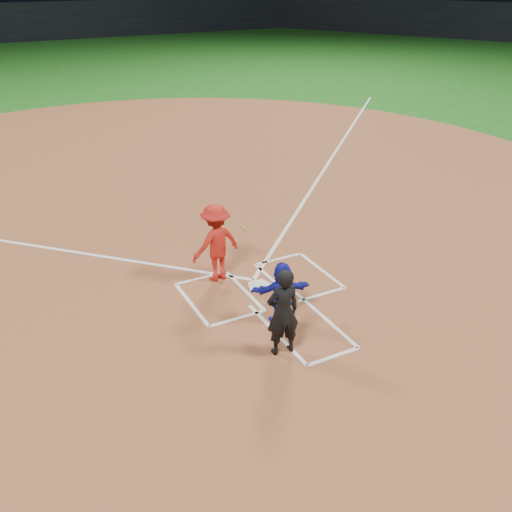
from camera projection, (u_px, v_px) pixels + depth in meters
name	position (u px, v px, depth m)	size (l,w,h in m)	color
ground	(260.00, 287.00, 12.34)	(120.00, 120.00, 0.00)	#155314
home_plate_dirt	(166.00, 197.00, 17.06)	(28.00, 28.00, 0.01)	brown
stadium_wall_far	(1.00, 23.00, 49.42)	(80.00, 1.20, 3.20)	black
home_plate	(260.00, 286.00, 12.33)	(0.60, 0.60, 0.02)	silver
catcher	(282.00, 293.00, 10.87)	(1.17, 0.37, 1.26)	#13179E
umpire	(283.00, 312.00, 9.88)	(0.61, 0.40, 1.68)	black
chalk_markings	(174.00, 204.00, 16.50)	(28.35, 17.32, 0.01)	white
batter_at_plate	(216.00, 243.00, 12.24)	(1.37, 0.97, 1.75)	red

